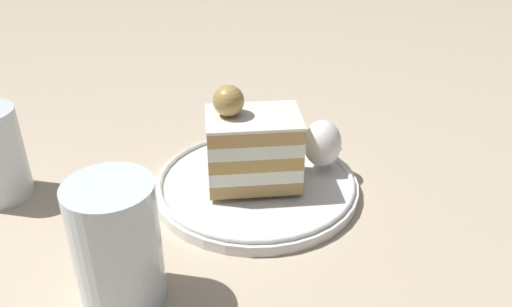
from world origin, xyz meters
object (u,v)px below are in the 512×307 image
dessert_plate (256,184)px  fork (297,145)px  cake_slice (252,146)px  drink_glass_near (118,249)px  whipped_cream_dollop (322,143)px

dessert_plate → fork: 0.08m
cake_slice → drink_glass_near: cake_slice is taller
dessert_plate → cake_slice: 0.05m
dessert_plate → cake_slice: (0.00, -0.01, 0.05)m
dessert_plate → fork: fork is taller
cake_slice → fork: 0.10m
whipped_cream_dollop → fork: (-0.05, 0.01, -0.02)m
dessert_plate → drink_glass_near: drink_glass_near is taller
whipped_cream_dollop → drink_glass_near: 0.26m
cake_slice → whipped_cream_dollop: (0.03, 0.08, -0.01)m
cake_slice → fork: bearing=102.1°
dessert_plate → whipped_cream_dollop: size_ratio=4.14×
dessert_plate → cake_slice: bearing=-79.6°
dessert_plate → whipped_cream_dollop: 0.09m
fork → drink_glass_near: size_ratio=0.92×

